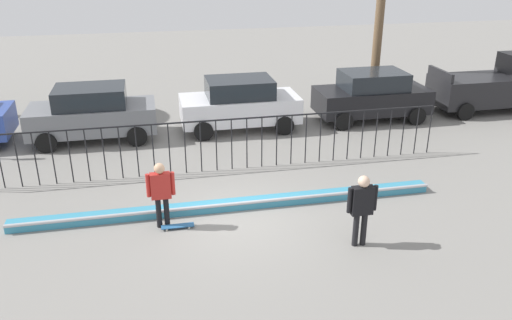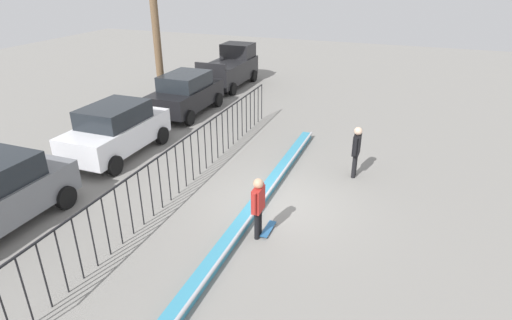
{
  "view_description": "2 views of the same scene",
  "coord_description": "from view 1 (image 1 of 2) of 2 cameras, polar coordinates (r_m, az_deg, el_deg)",
  "views": [
    {
      "loc": [
        -1.84,
        -11.46,
        6.5
      ],
      "look_at": [
        0.82,
        1.19,
        1.04
      ],
      "focal_mm": 36.65,
      "sensor_mm": 36.0,
      "label": 1
    },
    {
      "loc": [
        -10.29,
        -3.22,
        6.39
      ],
      "look_at": [
        0.42,
        0.84,
        1.11
      ],
      "focal_mm": 29.52,
      "sensor_mm": 36.0,
      "label": 2
    }
  ],
  "objects": [
    {
      "name": "parked_car_white",
      "position": [
        19.22,
        -1.8,
        6.18
      ],
      "size": [
        4.3,
        2.12,
        1.9
      ],
      "rotation": [
        0.0,
        0.0,
        0.04
      ],
      "color": "silver",
      "rests_on": "ground"
    },
    {
      "name": "ground_plane",
      "position": [
        13.3,
        -2.43,
        -6.36
      ],
      "size": [
        60.0,
        60.0,
        0.0
      ],
      "primitive_type": "plane",
      "color": "gray"
    },
    {
      "name": "skateboard",
      "position": [
        12.98,
        -8.54,
        -7.14
      ],
      "size": [
        0.8,
        0.2,
        0.07
      ],
      "rotation": [
        0.0,
        0.0,
        0.31
      ],
      "color": "#26598C",
      "rests_on": "ground"
    },
    {
      "name": "parked_car_black",
      "position": [
        20.75,
        12.53,
        6.91
      ],
      "size": [
        4.3,
        2.12,
        1.9
      ],
      "rotation": [
        0.0,
        0.0,
        -0.05
      ],
      "color": "black",
      "rests_on": "ground"
    },
    {
      "name": "camera_operator",
      "position": [
        11.94,
        11.49,
        -4.77
      ],
      "size": [
        0.71,
        0.26,
        1.75
      ],
      "rotation": [
        0.0,
        0.0,
        2.54
      ],
      "color": "black",
      "rests_on": "ground"
    },
    {
      "name": "bowl_coping_ledge",
      "position": [
        13.69,
        -2.8,
        -4.9
      ],
      "size": [
        11.0,
        0.41,
        0.27
      ],
      "color": "teal",
      "rests_on": "ground"
    },
    {
      "name": "skateboarder",
      "position": [
        12.67,
        -10.34,
        -3.17
      ],
      "size": [
        0.68,
        0.26,
        1.69
      ],
      "rotation": [
        0.0,
        0.0,
        -0.15
      ],
      "color": "black",
      "rests_on": "ground"
    },
    {
      "name": "perimeter_fence",
      "position": [
        15.63,
        -4.37,
        2.29
      ],
      "size": [
        14.04,
        0.04,
        1.62
      ],
      "color": "black",
      "rests_on": "ground"
    },
    {
      "name": "parked_car_gray",
      "position": [
        19.0,
        -17.44,
        4.92
      ],
      "size": [
        4.3,
        2.12,
        1.9
      ],
      "rotation": [
        0.0,
        0.0,
        0.0
      ],
      "color": "slate",
      "rests_on": "ground"
    },
    {
      "name": "pickup_truck",
      "position": [
        23.56,
        24.64,
        7.42
      ],
      "size": [
        4.7,
        2.12,
        2.24
      ],
      "rotation": [
        0.0,
        0.0,
        0.03
      ],
      "color": "black",
      "rests_on": "ground"
    }
  ]
}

